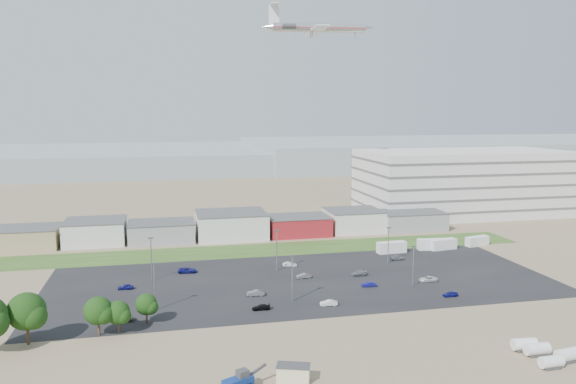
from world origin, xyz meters
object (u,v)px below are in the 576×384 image
object	(u,v)px
storage_tank_nw	(524,344)
parked_car_3	(261,307)
box_trailer_a	(392,247)
telehandler	(238,381)
parked_car_1	(369,284)
parked_car_12	(358,273)
parked_car_11	(290,264)
parked_car_8	(397,258)
parked_car_7	(304,276)
parked_car_9	(187,270)
parked_car_10	(124,318)
airliner	(319,28)
portable_shed	(293,373)
parked_car_5	(126,287)
parked_car_13	(329,303)
parked_car_4	(256,293)
parked_car_2	(450,294)
parked_car_0	(428,279)

from	to	relation	value
storage_tank_nw	parked_car_3	size ratio (longest dim) A/B	1.09
box_trailer_a	parked_car_3	xyz separation A→B (m)	(-44.78, -38.15, -1.05)
telehandler	parked_car_3	bearing A→B (deg)	49.75
parked_car_1	parked_car_12	xyz separation A→B (m)	(0.57, 8.90, 0.04)
box_trailer_a	parked_car_11	bearing A→B (deg)	-169.83
parked_car_8	parked_car_7	bearing A→B (deg)	112.80
parked_car_9	parked_car_10	distance (m)	33.61
parked_car_1	parked_car_12	world-z (taller)	parked_car_12
airliner	parked_car_7	xyz separation A→B (m)	(-23.19, -70.33, -69.38)
box_trailer_a	parked_car_8	world-z (taller)	box_trailer_a
portable_shed	parked_car_12	xyz separation A→B (m)	(28.17, 50.00, -0.68)
parked_car_5	parked_car_13	xyz separation A→B (m)	(42.33, -20.59, 0.01)
parked_car_3	parked_car_4	bearing A→B (deg)	179.64
parked_car_2	parked_car_7	world-z (taller)	parked_car_7
parked_car_4	parked_car_13	xyz separation A→B (m)	(13.95, -9.65, -0.04)
parked_car_1	parked_car_13	world-z (taller)	parked_car_13
parked_car_10	parked_car_4	bearing A→B (deg)	-63.88
parked_car_5	parked_car_11	size ratio (longest dim) A/B	0.96
parked_car_3	parked_car_9	world-z (taller)	parked_car_9
airliner	parked_car_4	xyz separation A→B (m)	(-36.80, -80.77, -69.36)
parked_car_5	parked_car_10	distance (m)	20.39
portable_shed	parked_car_0	bearing A→B (deg)	63.11
parked_car_7	box_trailer_a	bearing A→B (deg)	114.40
airliner	box_trailer_a	bearing A→B (deg)	-75.05
parked_car_2	parked_car_12	world-z (taller)	parked_car_12
airliner	parked_car_9	size ratio (longest dim) A/B	8.62
parked_car_12	parked_car_13	world-z (taller)	parked_car_12
parked_car_13	box_trailer_a	bearing A→B (deg)	146.47
storage_tank_nw	parked_car_7	bearing A→B (deg)	118.32
box_trailer_a	parked_car_7	size ratio (longest dim) A/B	2.28
parked_car_3	portable_shed	bearing A→B (deg)	0.98
storage_tank_nw	parked_car_11	size ratio (longest dim) A/B	1.12
parked_car_5	airliner	bearing A→B (deg)	142.13
airliner	parked_car_12	size ratio (longest dim) A/B	9.81
parked_car_7	parked_car_9	xyz separation A→B (m)	(-27.60, 10.92, 0.04)
telehandler	parked_car_2	world-z (taller)	telehandler
parked_car_0	parked_car_10	xyz separation A→B (m)	(-69.50, -10.81, 0.01)
telehandler	parked_car_9	bearing A→B (deg)	69.38
parked_car_0	parked_car_1	bearing A→B (deg)	-87.79
portable_shed	parked_car_1	distance (m)	49.50
parked_car_0	box_trailer_a	bearing A→B (deg)	174.59
telehandler	parked_car_5	bearing A→B (deg)	85.05
parked_car_0	parked_car_10	size ratio (longest dim) A/B	1.02
parked_car_2	parked_car_11	distance (m)	42.77
storage_tank_nw	telehandler	bearing A→B (deg)	-176.23
parked_car_13	parked_car_9	bearing A→B (deg)	-133.35
airliner	parked_car_5	world-z (taller)	airliner
airliner	parked_car_7	size ratio (longest dim) A/B	10.93
portable_shed	parked_car_3	world-z (taller)	portable_shed
portable_shed	parked_car_7	distance (m)	52.88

